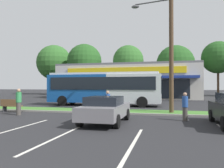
{
  "coord_description": "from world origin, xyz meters",
  "views": [
    {
      "loc": [
        4.48,
        -2.06,
        1.91
      ],
      "look_at": [
        -0.47,
        18.1,
        2.13
      ],
      "focal_mm": 35.66,
      "sensor_mm": 36.0,
      "label": 1
    }
  ],
  "objects_px": {
    "utility_pole": "(169,29)",
    "car_1": "(105,109)",
    "city_bus": "(104,88)",
    "pedestrian_near_bench": "(185,107)",
    "pedestrian_mid": "(108,103)",
    "bus_stop_bench": "(11,105)",
    "pedestrian_far": "(19,102)"
  },
  "relations": [
    {
      "from": "utility_pole",
      "to": "car_1",
      "type": "distance_m",
      "value": 7.7
    },
    {
      "from": "city_bus",
      "to": "pedestrian_mid",
      "type": "xyz_separation_m",
      "value": [
        2.15,
        -6.68,
        -0.96
      ]
    },
    {
      "from": "city_bus",
      "to": "pedestrian_near_bench",
      "type": "xyz_separation_m",
      "value": [
        6.99,
        -8.27,
        -0.98
      ]
    },
    {
      "from": "pedestrian_far",
      "to": "car_1",
      "type": "bearing_deg",
      "value": -135.46
    },
    {
      "from": "bus_stop_bench",
      "to": "car_1",
      "type": "bearing_deg",
      "value": 159.11
    },
    {
      "from": "bus_stop_bench",
      "to": "pedestrian_mid",
      "type": "height_order",
      "value": "pedestrian_mid"
    },
    {
      "from": "pedestrian_near_bench",
      "to": "city_bus",
      "type": "bearing_deg",
      "value": -153.53
    },
    {
      "from": "bus_stop_bench",
      "to": "utility_pole",
      "type": "bearing_deg",
      "value": -171.94
    },
    {
      "from": "utility_pole",
      "to": "pedestrian_far",
      "type": "distance_m",
      "value": 11.32
    },
    {
      "from": "car_1",
      "to": "pedestrian_near_bench",
      "type": "height_order",
      "value": "pedestrian_near_bench"
    },
    {
      "from": "utility_pole",
      "to": "pedestrian_mid",
      "type": "relative_size",
      "value": 6.87
    },
    {
      "from": "bus_stop_bench",
      "to": "pedestrian_mid",
      "type": "bearing_deg",
      "value": -177.9
    },
    {
      "from": "city_bus",
      "to": "pedestrian_near_bench",
      "type": "relative_size",
      "value": 7.11
    },
    {
      "from": "city_bus",
      "to": "car_1",
      "type": "distance_m",
      "value": 10.51
    },
    {
      "from": "city_bus",
      "to": "pedestrian_far",
      "type": "distance_m",
      "value": 9.08
    },
    {
      "from": "utility_pole",
      "to": "city_bus",
      "type": "relative_size",
      "value": 0.99
    },
    {
      "from": "city_bus",
      "to": "pedestrian_mid",
      "type": "height_order",
      "value": "city_bus"
    },
    {
      "from": "utility_pole",
      "to": "bus_stop_bench",
      "type": "xyz_separation_m",
      "value": [
        -11.39,
        -1.61,
        -5.35
      ]
    },
    {
      "from": "utility_pole",
      "to": "city_bus",
      "type": "height_order",
      "value": "utility_pole"
    },
    {
      "from": "pedestrian_near_bench",
      "to": "pedestrian_mid",
      "type": "bearing_deg",
      "value": -121.92
    },
    {
      "from": "pedestrian_near_bench",
      "to": "bus_stop_bench",
      "type": "bearing_deg",
      "value": -109.94
    },
    {
      "from": "pedestrian_far",
      "to": "utility_pole",
      "type": "bearing_deg",
      "value": -103.45
    },
    {
      "from": "pedestrian_near_bench",
      "to": "car_1",
      "type": "bearing_deg",
      "value": -80.28
    },
    {
      "from": "utility_pole",
      "to": "pedestrian_near_bench",
      "type": "height_order",
      "value": "utility_pole"
    },
    {
      "from": "utility_pole",
      "to": "pedestrian_mid",
      "type": "height_order",
      "value": "utility_pole"
    },
    {
      "from": "car_1",
      "to": "pedestrian_mid",
      "type": "relative_size",
      "value": 2.63
    },
    {
      "from": "bus_stop_bench",
      "to": "car_1",
      "type": "relative_size",
      "value": 0.38
    },
    {
      "from": "city_bus",
      "to": "bus_stop_bench",
      "type": "bearing_deg",
      "value": -127.09
    },
    {
      "from": "bus_stop_bench",
      "to": "pedestrian_mid",
      "type": "relative_size",
      "value": 1.0
    },
    {
      "from": "city_bus",
      "to": "car_1",
      "type": "bearing_deg",
      "value": -74.17
    },
    {
      "from": "city_bus",
      "to": "pedestrian_far",
      "type": "bearing_deg",
      "value": -113.24
    },
    {
      "from": "city_bus",
      "to": "bus_stop_bench",
      "type": "relative_size",
      "value": 6.97
    }
  ]
}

